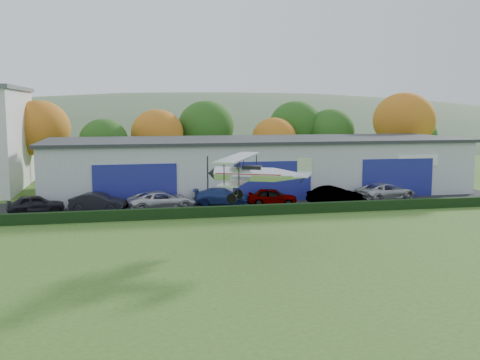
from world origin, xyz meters
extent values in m
plane|color=#2F621F|center=(0.00, 0.00, 0.00)|extent=(300.00, 300.00, 0.00)
cube|color=black|center=(3.00, 21.00, 0.03)|extent=(48.00, 9.00, 0.05)
cube|color=black|center=(3.00, 16.20, 0.40)|extent=(46.00, 0.60, 0.80)
cube|color=#B2B7BC|center=(5.00, 28.00, 2.50)|extent=(40.00, 12.00, 5.00)
cube|color=#2D3033|center=(5.00, 28.00, 5.15)|extent=(40.60, 12.60, 0.30)
cube|color=navy|center=(-7.00, 21.95, 1.80)|extent=(7.00, 0.12, 3.60)
cube|color=navy|center=(5.00, 21.95, 1.80)|extent=(7.00, 0.12, 3.60)
cube|color=navy|center=(17.00, 21.95, 1.80)|extent=(7.00, 0.12, 3.60)
cylinder|color=#3D2614|center=(-17.00, 40.00, 1.57)|extent=(0.36, 0.36, 3.15)
ellipsoid|color=#9F5F13|center=(-17.00, 40.00, 6.03)|extent=(6.84, 6.84, 6.16)
cylinder|color=#3D2614|center=(-10.00, 38.00, 1.22)|extent=(0.36, 0.36, 2.45)
ellipsoid|color=#1E4C14|center=(-10.00, 38.00, 4.69)|extent=(5.32, 5.32, 4.79)
cylinder|color=#3D2614|center=(-4.00, 40.00, 1.40)|extent=(0.36, 0.36, 2.80)
ellipsoid|color=#9F5F13|center=(-4.00, 40.00, 5.36)|extent=(6.08, 6.08, 5.47)
cylinder|color=#3D2614|center=(2.00, 42.00, 1.57)|extent=(0.36, 0.36, 3.15)
ellipsoid|color=#1E4C14|center=(2.00, 42.00, 6.03)|extent=(6.84, 6.84, 6.16)
cylinder|color=#3D2614|center=(10.00, 40.00, 1.22)|extent=(0.36, 0.36, 2.45)
ellipsoid|color=#9F5F13|center=(10.00, 40.00, 4.69)|extent=(5.32, 5.32, 4.79)
cylinder|color=#3D2614|center=(18.00, 42.00, 1.40)|extent=(0.36, 0.36, 2.80)
ellipsoid|color=#1E4C14|center=(18.00, 42.00, 5.36)|extent=(6.08, 6.08, 5.47)
cylinder|color=#3D2614|center=(26.00, 38.00, 1.75)|extent=(0.36, 0.36, 3.50)
ellipsoid|color=#9F5F13|center=(26.00, 38.00, 6.70)|extent=(7.60, 7.60, 6.84)
cylinder|color=#3D2614|center=(30.00, 42.00, 1.22)|extent=(0.36, 0.36, 2.45)
ellipsoid|color=#1E4C14|center=(30.00, 42.00, 4.69)|extent=(5.32, 5.32, 4.79)
cylinder|color=#3D2614|center=(14.00, 44.00, 1.57)|extent=(0.36, 0.36, 3.15)
ellipsoid|color=#1E4C14|center=(14.00, 44.00, 6.03)|extent=(6.84, 6.84, 6.16)
ellipsoid|color=#4C6642|center=(20.00, 140.00, -15.40)|extent=(320.00, 196.00, 56.00)
ellipsoid|color=#4C6642|center=(90.00, 140.00, -9.90)|extent=(240.00, 126.00, 36.00)
imported|color=black|center=(-14.75, 20.26, 0.79)|extent=(4.58, 2.58, 1.47)
imported|color=black|center=(-9.98, 20.10, 0.79)|extent=(4.76, 2.89, 1.48)
imported|color=silver|center=(-4.91, 19.67, 0.82)|extent=(5.89, 3.48, 1.54)
imported|color=navy|center=(0.32, 21.16, 0.76)|extent=(5.20, 3.15, 1.41)
imported|color=gray|center=(4.44, 20.06, 0.77)|extent=(4.48, 2.64, 1.43)
imported|color=gray|center=(9.82, 19.31, 0.83)|extent=(4.90, 2.28, 1.55)
imported|color=silver|center=(15.08, 20.45, 0.83)|extent=(6.07, 3.95, 1.55)
cylinder|color=silver|center=(-0.67, 7.71, 4.29)|extent=(3.70, 2.34, 0.87)
cone|color=silver|center=(1.96, 6.48, 4.29)|extent=(2.30, 1.69, 0.87)
cone|color=black|center=(-2.56, 8.58, 4.29)|extent=(0.81, 0.99, 0.87)
cube|color=#950F05|center=(-0.41, 7.58, 4.34)|extent=(4.06, 2.52, 0.06)
cube|color=black|center=(-0.23, 7.50, 4.70)|extent=(1.30, 1.02, 0.24)
cube|color=silver|center=(-0.85, 7.79, 4.00)|extent=(4.03, 6.83, 0.10)
cube|color=silver|center=(-1.03, 7.87, 5.31)|extent=(4.28, 7.22, 0.10)
cylinder|color=black|center=(-2.30, 5.69, 4.66)|extent=(0.08, 0.08, 1.26)
cylinder|color=black|center=(-1.51, 5.32, 4.66)|extent=(0.08, 0.08, 1.26)
cylinder|color=black|center=(-0.18, 10.26, 4.66)|extent=(0.08, 0.08, 1.26)
cylinder|color=black|center=(0.61, 9.89, 4.66)|extent=(0.08, 0.08, 1.26)
cylinder|color=black|center=(-1.17, 7.56, 4.97)|extent=(0.14, 0.21, 0.72)
cylinder|color=black|center=(-0.88, 8.18, 4.97)|extent=(0.14, 0.21, 0.72)
cylinder|color=black|center=(-1.37, 7.58, 3.47)|extent=(0.35, 0.64, 1.19)
cylinder|color=black|center=(-1.03, 8.33, 3.47)|extent=(0.35, 0.64, 1.19)
cylinder|color=black|center=(-1.20, 7.95, 2.89)|extent=(0.84, 1.70, 0.07)
cylinder|color=black|center=(-1.57, 7.16, 2.89)|extent=(0.62, 0.38, 0.62)
cylinder|color=black|center=(-0.83, 8.74, 2.89)|extent=(0.62, 0.38, 0.62)
cylinder|color=black|center=(2.58, 6.20, 4.05)|extent=(0.35, 0.20, 0.41)
cube|color=silver|center=(2.58, 6.20, 4.34)|extent=(1.85, 2.65, 0.06)
cube|color=silver|center=(2.66, 6.16, 4.82)|extent=(0.81, 0.42, 1.07)
cube|color=black|center=(-2.80, 8.69, 4.29)|extent=(0.10, 0.13, 2.13)
camera|label=1|loc=(-7.89, -25.53, 8.40)|focal=41.93mm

